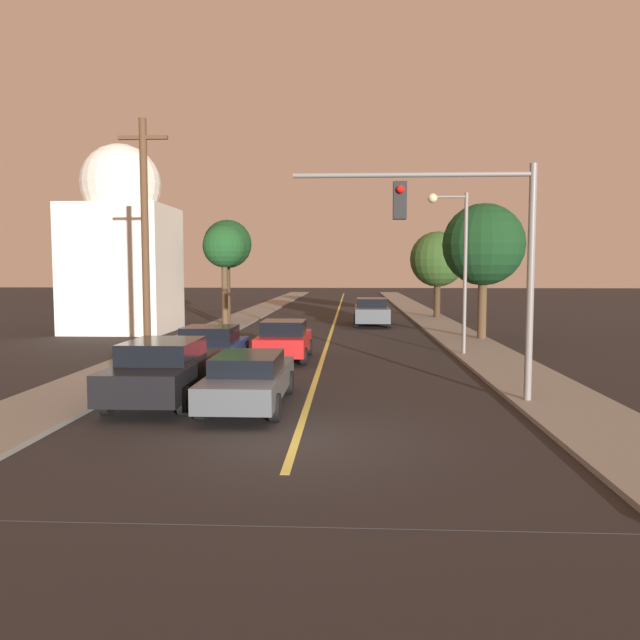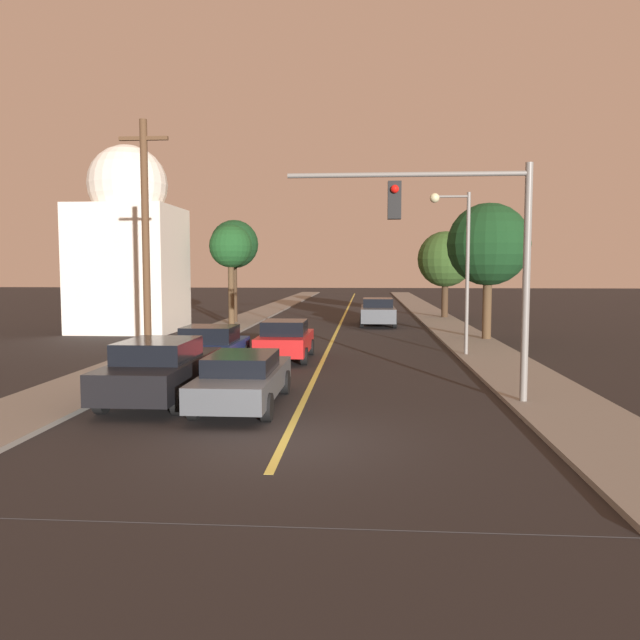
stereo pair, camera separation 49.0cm
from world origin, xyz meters
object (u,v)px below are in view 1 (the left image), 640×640
object	(u,v)px
tree_left_near	(228,245)
tree_right_far	(438,259)
car_near_lane_second	(284,340)
car_outer_lane_front	(165,370)
domed_building_left	(122,245)
traffic_signal_mast	(471,237)
car_outer_lane_second	(211,347)
tree_right_near	(483,245)
car_far_oncoming	(371,312)
utility_pole_left	(145,240)
car_near_lane_front	(249,378)
streetlamp_right	(456,249)
tree_left_far	(224,247)

from	to	relation	value
tree_left_near	tree_right_far	world-z (taller)	tree_left_near
car_near_lane_second	car_outer_lane_front	distance (m)	7.69
tree_left_near	domed_building_left	xyz separation A→B (m)	(-4.64, -4.86, -0.20)
car_near_lane_second	traffic_signal_mast	xyz separation A→B (m)	(5.33, -7.26, 3.34)
car_outer_lane_second	traffic_signal_mast	xyz separation A→B (m)	(7.52, -5.00, 3.34)
car_outer_lane_front	car_outer_lane_second	bearing A→B (deg)	90.00
tree_left_near	tree_right_near	xyz separation A→B (m)	(13.52, -8.29, -0.37)
car_far_oncoming	domed_building_left	world-z (taller)	domed_building_left
traffic_signal_mast	utility_pole_left	world-z (taller)	utility_pole_left
tree_right_far	car_near_lane_front	bearing A→B (deg)	-106.67
car_near_lane_front	domed_building_left	xyz separation A→B (m)	(-9.66, 17.81, 3.91)
tree_right_far	domed_building_left	xyz separation A→B (m)	(-17.86, -9.56, 0.63)
car_near_lane_second	traffic_signal_mast	bearing A→B (deg)	-53.74
streetlamp_right	tree_left_far	xyz separation A→B (m)	(-11.24, 12.01, 0.51)
car_near_lane_front	streetlamp_right	world-z (taller)	streetlamp_right
streetlamp_right	car_far_oncoming	bearing A→B (deg)	101.77
car_far_oncoming	traffic_signal_mast	bearing A→B (deg)	94.48
car_outer_lane_second	car_far_oncoming	world-z (taller)	car_far_oncoming
car_outer_lane_front	tree_left_far	world-z (taller)	tree_left_far
car_outer_lane_front	tree_right_near	size ratio (longest dim) A/B	0.80
car_near_lane_front	car_near_lane_second	world-z (taller)	car_near_lane_second
car_outer_lane_second	tree_right_near	bearing A→B (deg)	39.48
utility_pole_left	car_outer_lane_second	bearing A→B (deg)	12.04
car_near_lane_second	tree_left_near	bearing A→B (deg)	108.67
car_far_oncoming	car_near_lane_front	bearing A→B (deg)	80.64
tree_right_near	tree_right_far	xyz separation A→B (m)	(-0.31, 13.00, -0.46)
tree_right_near	tree_right_far	world-z (taller)	tree_right_near
car_near_lane_second	traffic_signal_mast	size ratio (longest dim) A/B	0.70
car_outer_lane_front	utility_pole_left	xyz separation A→B (m)	(-2.00, 4.68, 3.46)
car_outer_lane_front	traffic_signal_mast	world-z (taller)	traffic_signal_mast
car_far_oncoming	utility_pole_left	size ratio (longest dim) A/B	0.65
tree_left_near	domed_building_left	distance (m)	6.72
car_near_lane_second	domed_building_left	size ratio (longest dim) A/B	0.41
car_near_lane_second	tree_right_near	distance (m)	11.35
tree_left_far	tree_left_near	bearing A→B (deg)	94.68
utility_pole_left	tree_left_near	world-z (taller)	utility_pole_left
streetlamp_right	car_near_lane_front	bearing A→B (deg)	-125.20
car_far_oncoming	traffic_signal_mast	size ratio (longest dim) A/B	0.89
tree_right_far	utility_pole_left	bearing A→B (deg)	-119.12
traffic_signal_mast	utility_pole_left	distance (m)	10.56
tree_left_near	tree_right_near	world-z (taller)	tree_right_near
utility_pole_left	domed_building_left	xyz separation A→B (m)	(-5.47, 12.67, 0.33)
car_near_lane_front	tree_left_far	size ratio (longest dim) A/B	0.84
tree_left_far	tree_right_near	size ratio (longest dim) A/B	0.93
utility_pole_left	streetlamp_right	bearing A→B (deg)	20.20
tree_left_near	tree_right_far	xyz separation A→B (m)	(13.21, 4.71, -0.83)
car_near_lane_front	tree_right_far	bearing A→B (deg)	73.33
car_outer_lane_second	tree_left_far	bearing A→B (deg)	99.86
tree_left_near	tree_right_far	distance (m)	14.05
tree_left_near	streetlamp_right	bearing A→B (deg)	-50.18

